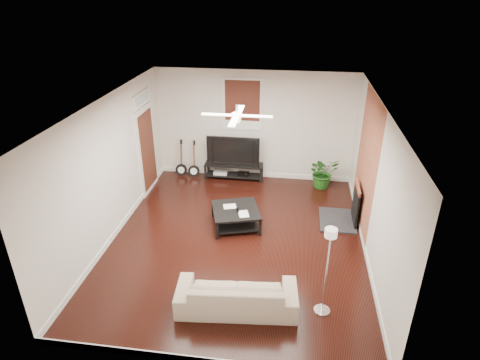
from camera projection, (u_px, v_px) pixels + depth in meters
The scene contains 14 objects.
room at pixel (237, 177), 7.61m from camera, with size 5.01×6.01×2.81m.
brick_accent at pixel (366, 163), 8.18m from camera, with size 0.02×2.20×2.80m, color #A94936.
fireplace at pixel (346, 203), 8.64m from camera, with size 0.80×1.10×0.92m, color black.
window_back at pixel (242, 105), 10.04m from camera, with size 1.00×0.06×1.30m, color #3B1610.
door_left at pixel (146, 142), 9.67m from camera, with size 0.08×1.00×2.50m, color white.
tv_stand at pixel (234, 171), 10.66m from camera, with size 1.50×0.40×0.42m, color black.
tv at pixel (234, 150), 10.42m from camera, with size 1.35×0.18×0.77m, color black.
coffee_table at pixel (236, 217), 8.62m from camera, with size 0.94×0.94×0.40m, color black.
sofa at pixel (237, 294), 6.42m from camera, with size 1.90×0.74×0.56m, color #BFA78F.
floor_lamp at pixel (326, 272), 6.12m from camera, with size 0.26×0.26×1.55m, color silver, non-canonical shape.
potted_plant at pixel (323, 172), 10.13m from camera, with size 0.73×0.64×0.82m, color #1D5819.
guitar_left at pixel (181, 159), 10.69m from camera, with size 0.30×0.21×0.98m, color black, non-canonical shape.
guitar_right at pixel (193, 160), 10.62m from camera, with size 0.30×0.21×0.98m, color black, non-canonical shape.
ceiling_fan at pixel (237, 115), 7.07m from camera, with size 1.24×1.24×0.32m, color white, non-canonical shape.
Camera 1 is at (1.00, -6.77, 4.73)m, focal length 30.48 mm.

